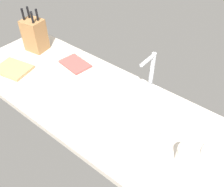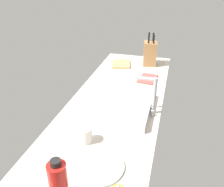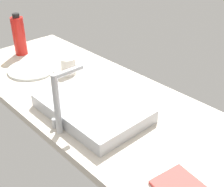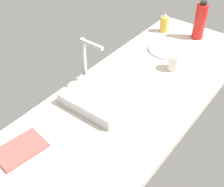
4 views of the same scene
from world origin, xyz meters
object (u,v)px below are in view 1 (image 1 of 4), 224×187
knife_block (35,35)px  faucet (151,70)px  cutting_board (13,69)px  dish_towel (75,64)px  coffee_mug (185,155)px  sink_basin (134,102)px

knife_block → faucet: bearing=-0.7°
knife_block → cutting_board: (7.55, -25.39, -10.09)cm
faucet → dish_towel: faucet is taller
knife_block → coffee_mug: (121.00, -18.00, -6.72)cm
coffee_mug → sink_basin: bearing=158.3°
faucet → knife_block: 84.99cm
cutting_board → knife_block: bearing=106.6°
knife_block → dish_towel: (33.70, 3.11, -10.39)cm
sink_basin → coffee_mug: size_ratio=5.16×
faucet → sink_basin: bearing=-87.4°
knife_block → cutting_board: knife_block is taller
knife_block → cutting_board: 28.34cm
sink_basin → dish_towel: size_ratio=2.29×
faucet → dish_towel: (-50.40, -8.65, -13.66)cm
faucet → dish_towel: 52.93cm
cutting_board → dish_towel: bearing=47.5°
faucet → coffee_mug: size_ratio=2.83×
knife_block → cutting_board: size_ratio=1.37×
sink_basin → cutting_board: (-77.24, -21.82, -1.84)cm
dish_towel → cutting_board: bearing=-132.5°
knife_block → coffee_mug: size_ratio=3.39×
faucet → knife_block: bearing=-172.0°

